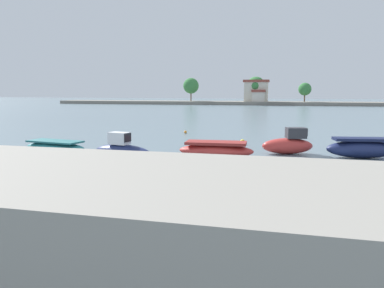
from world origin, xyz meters
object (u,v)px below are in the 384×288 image
Objects in this scene: moored_boat_3 at (216,150)px; mooring_buoy_3 at (242,142)px; moored_boat_4 at (289,144)px; moored_boat_5 at (362,148)px; mooring_buoy_1 at (61,161)px; moored_boat_2 at (122,151)px; mooring_buoy_4 at (185,132)px; moored_boat_1 at (55,147)px.

moored_boat_3 is 6.17m from mooring_buoy_3.
moored_boat_5 is at bearing -20.75° from moored_boat_4.
mooring_buoy_1 is at bearing -156.52° from moored_boat_3.
moored_boat_2 is 1.18× the size of moored_boat_4.
moored_boat_5 reaches higher than mooring_buoy_4.
mooring_buoy_3 is (-3.47, 3.62, -0.46)m from moored_boat_4.
moored_boat_3 is at bearing -165.42° from moored_boat_4.
moored_boat_5 is 16.50× the size of mooring_buoy_4.
moored_boat_5 is 18.15m from mooring_buoy_1.
mooring_buoy_3 is (11.62, 7.13, -0.20)m from moored_boat_1.
moored_boat_5 reaches higher than mooring_buoy_3.
moored_boat_1 is 13.64m from mooring_buoy_3.
moored_boat_5 is (8.80, 2.01, 0.13)m from moored_boat_3.
mooring_buoy_4 is at bearing 134.32° from mooring_buoy_3.
mooring_buoy_4 is (5.29, 13.62, -0.27)m from moored_boat_1.
mooring_buoy_1 is 16.97m from mooring_buoy_4.
moored_boat_2 is 5.76m from moored_boat_3.
moored_boat_2 is at bearing -166.16° from moored_boat_4.
moored_boat_3 is 9.26m from mooring_buoy_1.
moored_boat_2 is at bearing -124.38° from mooring_buoy_3.
mooring_buoy_3 is 9.07m from mooring_buoy_4.
moored_boat_5 is 8.87m from mooring_buoy_3.
moored_boat_4 is 8.53× the size of mooring_buoy_3.
moored_boat_3 is 1.35× the size of moored_boat_4.
moored_boat_5 reaches higher than mooring_buoy_1.
moored_boat_5 is 17.71m from mooring_buoy_4.
moored_boat_5 is at bearing 9.73° from moored_boat_3.
mooring_buoy_1 is (-3.18, -1.45, -0.45)m from moored_boat_2.
moored_boat_3 is at bearing -66.75° from mooring_buoy_4.
mooring_buoy_3 is at bearing 67.68° from moored_boat_2.
mooring_buoy_1 reaches higher than mooring_buoy_4.
moored_boat_4 reaches higher than mooring_buoy_4.
moored_boat_1 reaches higher than mooring_buoy_3.
mooring_buoy_3 reaches higher than mooring_buoy_1.
mooring_buoy_3 is at bearing 48.07° from mooring_buoy_1.
mooring_buoy_1 is 13.76m from mooring_buoy_3.
moored_boat_3 is 16.79× the size of mooring_buoy_1.
moored_boat_5 reaches higher than moored_boat_3.
moored_boat_1 is 19.73m from moored_boat_5.
moored_boat_4 is 13.03× the size of mooring_buoy_4.
moored_boat_3 is at bearing 14.61° from moored_boat_1.
moored_boat_4 is at bearing 26.20° from moored_boat_3.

